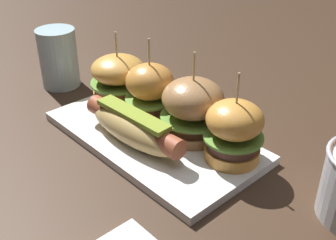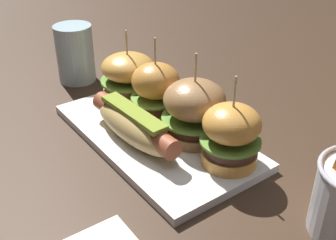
# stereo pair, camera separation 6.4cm
# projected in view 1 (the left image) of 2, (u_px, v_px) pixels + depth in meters

# --- Properties ---
(ground_plane) EXTENTS (3.00, 3.00, 0.00)m
(ground_plane) POSITION_uv_depth(u_px,v_px,m) (153.00, 140.00, 0.69)
(ground_plane) COLOR #382619
(platter_main) EXTENTS (0.36, 0.19, 0.01)m
(platter_main) POSITION_uv_depth(u_px,v_px,m) (153.00, 137.00, 0.69)
(platter_main) COLOR white
(platter_main) RESTS_ON ground
(hot_dog) EXTENTS (0.20, 0.06, 0.05)m
(hot_dog) POSITION_uv_depth(u_px,v_px,m) (133.00, 127.00, 0.65)
(hot_dog) COLOR tan
(hot_dog) RESTS_ON platter_main
(slider_far_left) EXTENTS (0.10, 0.10, 0.13)m
(slider_far_left) POSITION_uv_depth(u_px,v_px,m) (118.00, 78.00, 0.76)
(slider_far_left) COLOR gold
(slider_far_left) RESTS_ON platter_main
(slider_center_left) EXTENTS (0.09, 0.09, 0.14)m
(slider_center_left) POSITION_uv_depth(u_px,v_px,m) (150.00, 91.00, 0.71)
(slider_center_left) COLOR #CC863A
(slider_center_left) RESTS_ON platter_main
(slider_center_right) EXTENTS (0.10, 0.10, 0.14)m
(slider_center_right) POSITION_uv_depth(u_px,v_px,m) (193.00, 108.00, 0.65)
(slider_center_right) COLOR #9C6F43
(slider_center_right) RESTS_ON platter_main
(slider_far_right) EXTENTS (0.09, 0.09, 0.14)m
(slider_far_right) POSITION_uv_depth(u_px,v_px,m) (234.00, 131.00, 0.60)
(slider_far_right) COLOR gold
(slider_far_right) RESTS_ON platter_main
(water_glass) EXTENTS (0.08, 0.08, 0.12)m
(water_glass) POSITION_uv_depth(u_px,v_px,m) (59.00, 58.00, 0.85)
(water_glass) COLOR silver
(water_glass) RESTS_ON ground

